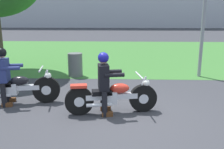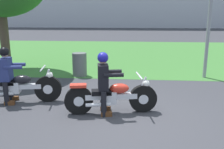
# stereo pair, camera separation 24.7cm
# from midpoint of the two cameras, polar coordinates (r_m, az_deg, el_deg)

# --- Properties ---
(ground) EXTENTS (120.00, 120.00, 0.00)m
(ground) POSITION_cam_midpoint_polar(r_m,az_deg,el_deg) (5.43, 3.09, -9.96)
(ground) COLOR #38383D
(grass_verge) EXTENTS (60.00, 12.00, 0.01)m
(grass_verge) POSITION_cam_midpoint_polar(r_m,az_deg,el_deg) (14.39, 4.33, 5.02)
(grass_verge) COLOR #3D7533
(grass_verge) RESTS_ON ground
(motorcycle_lead) EXTENTS (2.07, 0.72, 0.87)m
(motorcycle_lead) POSITION_cam_midpoint_polar(r_m,az_deg,el_deg) (5.54, 1.17, -5.14)
(motorcycle_lead) COLOR black
(motorcycle_lead) RESTS_ON ground
(rider_lead) EXTENTS (0.60, 0.52, 1.40)m
(rider_lead) POSITION_cam_midpoint_polar(r_m,az_deg,el_deg) (5.41, -0.58, -0.91)
(rider_lead) COLOR black
(rider_lead) RESTS_ON ground
(motorcycle_follow) EXTENTS (2.28, 0.73, 0.89)m
(motorcycle_follow) POSITION_cam_midpoint_polar(r_m,az_deg,el_deg) (6.61, -20.42, -2.75)
(motorcycle_follow) COLOR black
(motorcycle_follow) RESTS_ON ground
(rider_follow) EXTENTS (0.60, 0.52, 1.42)m
(rider_follow) POSITION_cam_midpoint_polar(r_m,az_deg,el_deg) (6.56, -22.14, 0.80)
(rider_follow) COLOR black
(rider_follow) RESTS_ON ground
(trash_can) EXTENTS (0.51, 0.51, 0.84)m
(trash_can) POSITION_cam_midpoint_polar(r_m,az_deg,el_deg) (8.96, -6.72, 2.31)
(trash_can) COLOR #595E5B
(trash_can) RESTS_ON ground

